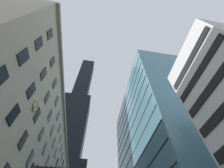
% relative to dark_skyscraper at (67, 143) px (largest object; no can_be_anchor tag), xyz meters
% --- Properties ---
extents(dark_skyscraper, '(28.41, 28.41, 174.11)m').
position_rel_dark_skyscraper_xyz_m(dark_skyscraper, '(0.00, 0.00, 0.00)').
color(dark_skyscraper, black).
rests_on(dark_skyscraper, ground).
extents(glass_office_midrise, '(17.06, 44.88, 53.93)m').
position_rel_dark_skyscraper_xyz_m(glass_office_midrise, '(36.43, -42.63, -23.27)').
color(glass_office_midrise, teal).
rests_on(glass_office_midrise, ground).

